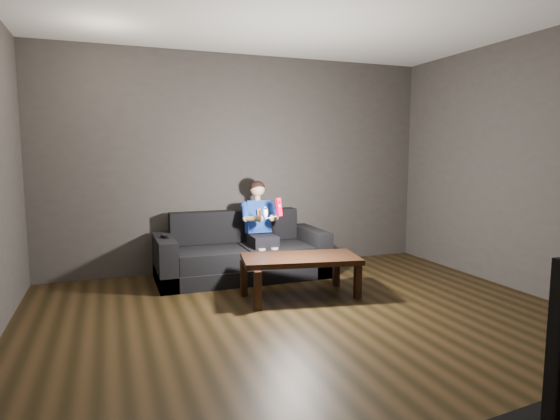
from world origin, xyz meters
name	(u,v)px	position (x,y,z in m)	size (l,w,h in m)	color
floor	(329,336)	(0.00, 0.00, 0.00)	(5.00, 5.00, 0.00)	black
back_wall	(243,163)	(0.00, 2.50, 1.35)	(5.00, 0.04, 2.70)	#383330
sofa	(241,256)	(-0.17, 2.02, 0.25)	(1.99, 0.86, 0.77)	black
child	(260,221)	(0.06, 1.97, 0.67)	(0.44, 0.54, 1.08)	black
wii_remote_red	(279,207)	(0.14, 1.56, 0.88)	(0.07, 0.09, 0.21)	#E8002D
nunchuk_white	(265,212)	(-0.02, 1.56, 0.83)	(0.07, 0.09, 0.14)	white
wii_remote_black	(165,237)	(-1.07, 1.95, 0.56)	(0.07, 0.14, 0.03)	black
coffee_table	(300,262)	(0.19, 1.05, 0.37)	(1.26, 0.79, 0.43)	black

